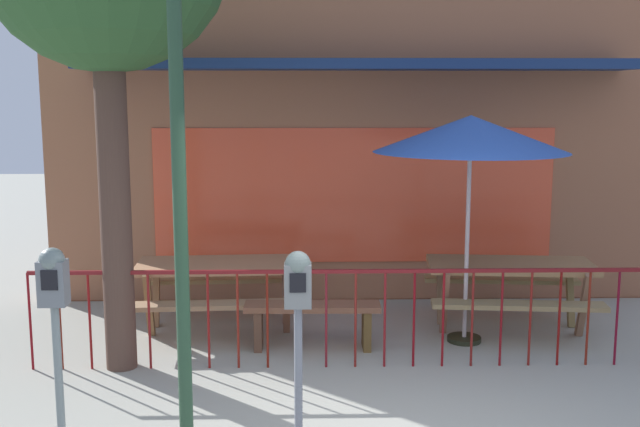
{
  "coord_description": "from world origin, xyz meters",
  "views": [
    {
      "loc": [
        -0.64,
        -4.9,
        2.61
      ],
      "look_at": [
        -0.47,
        2.43,
        1.44
      ],
      "focal_mm": 42.07,
      "sensor_mm": 36.0,
      "label": 1
    }
  ],
  "objects_px": {
    "picnic_table_left": "(219,276)",
    "parking_meter_near": "(54,302)",
    "parking_meter_far": "(298,304)",
    "street_lamp": "(177,117)",
    "picnic_table_right": "(510,277)",
    "patio_umbrella": "(471,135)",
    "patio_bench": "(312,316)"
  },
  "relations": [
    {
      "from": "parking_meter_near",
      "to": "parking_meter_far",
      "type": "relative_size",
      "value": 1.01
    },
    {
      "from": "parking_meter_near",
      "to": "patio_bench",
      "type": "bearing_deg",
      "value": 56.0
    },
    {
      "from": "street_lamp",
      "to": "patio_bench",
      "type": "bearing_deg",
      "value": 67.91
    },
    {
      "from": "parking_meter_near",
      "to": "street_lamp",
      "type": "distance_m",
      "value": 1.48
    },
    {
      "from": "picnic_table_right",
      "to": "patio_umbrella",
      "type": "xyz_separation_m",
      "value": [
        -0.58,
        -0.38,
        1.59
      ]
    },
    {
      "from": "patio_umbrella",
      "to": "parking_meter_far",
      "type": "height_order",
      "value": "patio_umbrella"
    },
    {
      "from": "street_lamp",
      "to": "picnic_table_left",
      "type": "bearing_deg",
      "value": 91.59
    },
    {
      "from": "patio_umbrella",
      "to": "street_lamp",
      "type": "xyz_separation_m",
      "value": [
        -2.57,
        -2.52,
        0.26
      ]
    },
    {
      "from": "picnic_table_left",
      "to": "patio_bench",
      "type": "xyz_separation_m",
      "value": [
        1.03,
        -0.66,
        -0.26
      ]
    },
    {
      "from": "picnic_table_left",
      "to": "parking_meter_far",
      "type": "distance_m",
      "value": 3.47
    },
    {
      "from": "patio_umbrella",
      "to": "parking_meter_far",
      "type": "bearing_deg",
      "value": -121.81
    },
    {
      "from": "picnic_table_right",
      "to": "patio_bench",
      "type": "distance_m",
      "value": 2.29
    },
    {
      "from": "patio_umbrella",
      "to": "parking_meter_far",
      "type": "relative_size",
      "value": 1.51
    },
    {
      "from": "patio_umbrella",
      "to": "street_lamp",
      "type": "bearing_deg",
      "value": -135.57
    },
    {
      "from": "parking_meter_far",
      "to": "picnic_table_right",
      "type": "bearing_deg",
      "value": 54.05
    },
    {
      "from": "picnic_table_left",
      "to": "parking_meter_near",
      "type": "relative_size",
      "value": 1.16
    },
    {
      "from": "picnic_table_right",
      "to": "parking_meter_near",
      "type": "height_order",
      "value": "parking_meter_near"
    },
    {
      "from": "parking_meter_far",
      "to": "street_lamp",
      "type": "bearing_deg",
      "value": 159.23
    },
    {
      "from": "picnic_table_left",
      "to": "patio_umbrella",
      "type": "xyz_separation_m",
      "value": [
        2.65,
        -0.47,
        1.59
      ]
    },
    {
      "from": "patio_umbrella",
      "to": "patio_bench",
      "type": "xyz_separation_m",
      "value": [
        -1.63,
        -0.19,
        -1.85
      ]
    },
    {
      "from": "patio_umbrella",
      "to": "street_lamp",
      "type": "relative_size",
      "value": 0.64
    },
    {
      "from": "patio_bench",
      "to": "parking_meter_near",
      "type": "distance_m",
      "value": 3.26
    },
    {
      "from": "parking_meter_far",
      "to": "parking_meter_near",
      "type": "bearing_deg",
      "value": 178.71
    },
    {
      "from": "picnic_table_right",
      "to": "patio_bench",
      "type": "height_order",
      "value": "picnic_table_right"
    },
    {
      "from": "picnic_table_left",
      "to": "patio_umbrella",
      "type": "relative_size",
      "value": 0.78
    },
    {
      "from": "patio_umbrella",
      "to": "parking_meter_near",
      "type": "relative_size",
      "value": 1.49
    },
    {
      "from": "patio_bench",
      "to": "picnic_table_right",
      "type": "bearing_deg",
      "value": 14.7
    },
    {
      "from": "picnic_table_right",
      "to": "street_lamp",
      "type": "distance_m",
      "value": 4.66
    },
    {
      "from": "parking_meter_far",
      "to": "street_lamp",
      "type": "height_order",
      "value": "street_lamp"
    },
    {
      "from": "patio_umbrella",
      "to": "picnic_table_left",
      "type": "bearing_deg",
      "value": 170.02
    },
    {
      "from": "patio_bench",
      "to": "parking_meter_far",
      "type": "distance_m",
      "value": 2.78
    },
    {
      "from": "parking_meter_far",
      "to": "patio_umbrella",
      "type": "bearing_deg",
      "value": 58.19
    }
  ]
}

